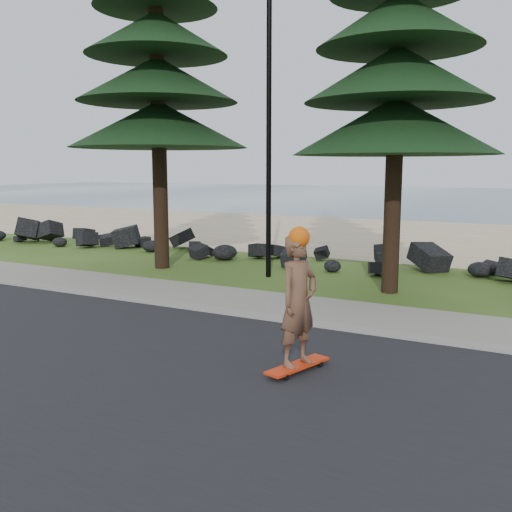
% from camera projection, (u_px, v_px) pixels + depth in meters
% --- Properties ---
extents(ground, '(160.00, 160.00, 0.00)m').
position_uv_depth(ground, '(206.00, 300.00, 13.04)').
color(ground, '#375119').
rests_on(ground, ground).
extents(road, '(160.00, 7.00, 0.02)m').
position_uv_depth(road, '(53.00, 357.00, 9.10)').
color(road, black).
rests_on(road, ground).
extents(kerb, '(160.00, 0.20, 0.10)m').
position_uv_depth(kerb, '(183.00, 306.00, 12.24)').
color(kerb, gray).
rests_on(kerb, ground).
extents(sidewalk, '(160.00, 2.00, 0.08)m').
position_uv_depth(sidewalk, '(211.00, 297.00, 13.21)').
color(sidewalk, gray).
rests_on(sidewalk, ground).
extents(beach_sand, '(160.00, 15.00, 0.01)m').
position_uv_depth(beach_sand, '(380.00, 235.00, 25.71)').
color(beach_sand, tan).
rests_on(beach_sand, ground).
extents(ocean, '(160.00, 58.00, 0.01)m').
position_uv_depth(ocean, '(479.00, 198.00, 57.62)').
color(ocean, '#365567').
rests_on(ocean, ground).
extents(seawall_boulders, '(60.00, 2.40, 1.10)m').
position_uv_depth(seawall_boulders, '(302.00, 264.00, 17.93)').
color(seawall_boulders, black).
rests_on(seawall_boulders, ground).
extents(lamp_post, '(0.25, 0.14, 8.14)m').
position_uv_depth(lamp_post, '(269.00, 125.00, 15.20)').
color(lamp_post, black).
rests_on(lamp_post, ground).
extents(skateboarder, '(0.65, 1.19, 2.15)m').
position_uv_depth(skateboarder, '(298.00, 301.00, 8.26)').
color(skateboarder, red).
rests_on(skateboarder, ground).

